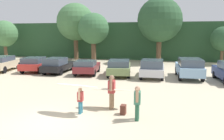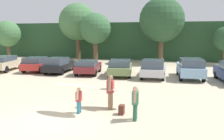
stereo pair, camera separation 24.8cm
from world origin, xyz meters
TOP-DOWN VIEW (x-y plane):
  - ground_plane at (0.00, 0.00)m, footprint 120.00×120.00m
  - hillside_ridge at (0.00, 30.16)m, footprint 108.00×12.00m
  - tree_far_left at (-19.01, 21.01)m, footprint 3.78×3.78m
  - tree_center_left at (-8.53, 22.59)m, footprint 5.18×5.18m
  - tree_ridge_back at (-5.31, 20.90)m, footprint 4.02×4.02m
  - tree_center at (3.06, 21.70)m, footprint 5.50×5.50m
  - tree_center_right at (10.43, 21.89)m, footprint 2.87×2.87m
  - parked_car_champagne at (-11.52, 11.28)m, footprint 2.64×4.77m
  - parked_car_red at (-8.20, 11.93)m, footprint 2.67×4.78m
  - parked_car_black at (-5.71, 11.70)m, footprint 2.05×4.59m
  - parked_car_maroon at (-2.72, 11.60)m, footprint 2.50×4.17m
  - parked_car_olive_green at (0.28, 11.82)m, footprint 2.69×4.74m
  - parked_car_silver at (3.24, 11.60)m, footprint 2.10×4.54m
  - parked_car_sky_blue at (6.25, 12.04)m, footprint 2.27×4.59m
  - person_adult at (2.05, 2.59)m, footprint 0.35×0.75m
  - person_child at (0.81, 1.50)m, footprint 0.25×0.55m
  - person_companion at (3.54, 1.34)m, footprint 0.31×0.60m
  - surfboard_cream at (1.93, 2.64)m, footprint 2.26×0.88m
  - surfboard_white at (0.67, 1.44)m, footprint 2.27×0.88m
  - backpack_dropped at (2.80, 1.88)m, footprint 0.24×0.34m

SIDE VIEW (x-z plane):
  - ground_plane at x=0.00m, z-range 0.00..0.00m
  - backpack_dropped at x=2.80m, z-range 0.00..0.45m
  - person_child at x=0.81m, z-range 0.08..1.33m
  - parked_car_maroon at x=-2.72m, z-range 0.04..1.38m
  - parked_car_black at x=-5.71m, z-range 0.01..1.49m
  - parked_car_olive_green at x=0.28m, z-range 0.05..1.46m
  - parked_car_red at x=-8.20m, z-range 0.03..1.48m
  - parked_car_champagne at x=-11.52m, z-range 0.06..1.56m
  - parked_car_silver at x=3.24m, z-range 0.02..1.60m
  - person_companion at x=3.54m, z-range 0.10..1.62m
  - parked_car_sky_blue at x=6.25m, z-range 0.05..1.76m
  - person_adult at x=2.05m, z-range 0.11..1.82m
  - surfboard_cream at x=1.93m, z-range 0.90..1.05m
  - surfboard_white at x=0.67m, z-range 1.27..1.46m
  - hillside_ridge at x=0.00m, z-range 0.00..5.22m
  - tree_center_right at x=10.43m, z-range 0.80..5.31m
  - tree_far_left at x=-19.01m, z-range 0.86..6.40m
  - tree_ridge_back at x=-5.31m, z-range 1.11..7.45m
  - tree_center_left at x=-8.53m, z-range 1.31..9.16m
  - tree_center at x=3.06m, z-range 1.27..9.37m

